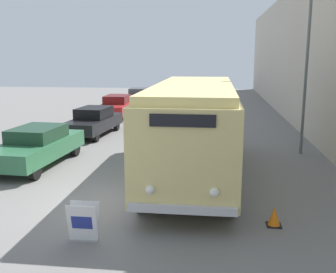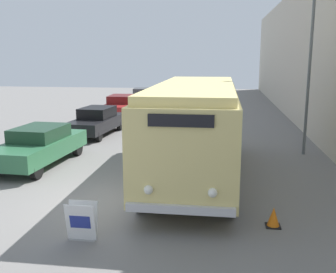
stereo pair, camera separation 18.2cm
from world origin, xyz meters
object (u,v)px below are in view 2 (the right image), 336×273
at_px(sign_board, 82,222).
at_px(parked_car_near, 39,145).
at_px(parked_car_far, 121,106).
at_px(parked_car_mid, 97,121).
at_px(parked_car_distant, 144,96).
at_px(streetlamp, 312,35).
at_px(traffic_cone, 273,217).
at_px(vintage_bus, 195,125).

relative_size(sign_board, parked_car_near, 0.18).
bearing_deg(parked_car_far, parked_car_near, -91.42).
bearing_deg(parked_car_far, sign_board, -79.82).
bearing_deg(sign_board, parked_car_mid, 106.36).
xyz_separation_m(parked_car_far, parked_car_distant, (0.30, 6.52, 0.01)).
bearing_deg(parked_car_distant, parked_car_near, -96.29).
height_order(parked_car_far, parked_car_distant, parked_car_far).
height_order(streetlamp, parked_car_near, streetlamp).
relative_size(sign_board, parked_car_far, 0.18).
bearing_deg(parked_car_far, parked_car_distant, 85.60).
bearing_deg(parked_car_mid, streetlamp, -10.91).
distance_m(parked_car_far, traffic_cone, 18.82).
relative_size(parked_car_far, parked_car_distant, 1.15).
xyz_separation_m(vintage_bus, parked_car_far, (-6.04, 13.17, -1.10)).
relative_size(sign_board, streetlamp, 0.11).
bearing_deg(parked_car_mid, parked_car_distant, 95.36).
height_order(streetlamp, traffic_cone, streetlamp).
height_order(sign_board, parked_car_distant, parked_car_distant).
bearing_deg(parked_car_near, sign_board, -53.25).
relative_size(streetlamp, traffic_cone, 15.76).
bearing_deg(parked_car_mid, parked_car_near, -88.49).
relative_size(vintage_bus, parked_car_near, 1.92).
relative_size(streetlamp, parked_car_mid, 1.70).
bearing_deg(parked_car_distant, traffic_cone, -76.90).
relative_size(parked_car_distant, traffic_cone, 8.47).
relative_size(parked_car_near, parked_car_far, 1.00).
bearing_deg(vintage_bus, parked_car_far, 114.64).
bearing_deg(streetlamp, traffic_cone, -105.86).
distance_m(streetlamp, parked_car_near, 11.55).
bearing_deg(parked_car_near, parked_car_mid, 90.30).
xyz_separation_m(parked_car_mid, parked_car_distant, (-0.12, 13.03, -0.00)).
distance_m(parked_car_mid, parked_car_far, 6.52).
bearing_deg(sign_board, parked_car_far, 101.96).
xyz_separation_m(vintage_bus, sign_board, (-2.18, -5.05, -1.40)).
relative_size(streetlamp, parked_car_near, 1.61).
height_order(parked_car_near, parked_car_far, parked_car_near).
bearing_deg(parked_car_mid, vintage_bus, -45.04).
xyz_separation_m(parked_car_distant, traffic_cone, (7.95, -23.44, -0.50)).
bearing_deg(parked_car_distant, parked_car_mid, -95.08).
height_order(parked_car_near, parked_car_distant, parked_car_near).
height_order(sign_board, parked_car_far, parked_car_far).
distance_m(sign_board, parked_car_far, 18.63).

